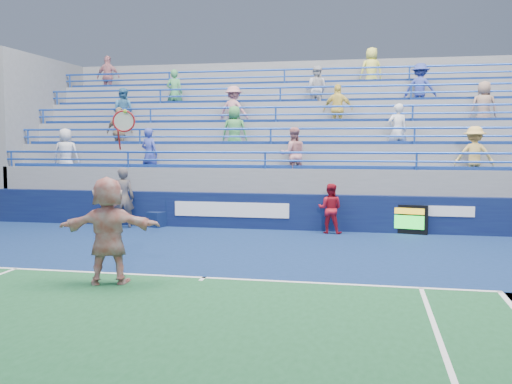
% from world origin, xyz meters
% --- Properties ---
extents(ground, '(120.00, 120.00, 0.00)m').
position_xyz_m(ground, '(0.00, 0.00, 0.00)').
color(ground, '#333538').
extents(sponsor_wall, '(18.00, 0.32, 1.10)m').
position_xyz_m(sponsor_wall, '(0.00, 6.50, 0.55)').
color(sponsor_wall, '#0B113C').
rests_on(sponsor_wall, ground).
extents(bleacher_stand, '(18.00, 5.60, 6.13)m').
position_xyz_m(bleacher_stand, '(-0.00, 10.27, 1.55)').
color(bleacher_stand, slate).
rests_on(bleacher_stand, ground).
extents(serve_speed_board, '(1.24, 0.39, 0.86)m').
position_xyz_m(serve_speed_board, '(4.21, 6.36, 0.43)').
color(serve_speed_board, black).
rests_on(serve_speed_board, ground).
extents(judge_chair, '(0.63, 0.64, 0.86)m').
position_xyz_m(judge_chair, '(-3.39, 6.27, 0.28)').
color(judge_chair, '#0D1B43').
rests_on(judge_chair, ground).
extents(tennis_player, '(1.98, 1.09, 3.26)m').
position_xyz_m(tennis_player, '(-1.63, -0.74, 1.02)').
color(tennis_player, white).
rests_on(tennis_player, ground).
extents(line_judge, '(0.80, 0.65, 1.89)m').
position_xyz_m(line_judge, '(-4.34, 5.89, 0.95)').
color(line_judge, '#131B34').
rests_on(line_judge, ground).
extents(ball_girl, '(0.77, 0.63, 1.47)m').
position_xyz_m(ball_girl, '(2.05, 6.02, 0.73)').
color(ball_girl, '#A31221').
rests_on(ball_girl, ground).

